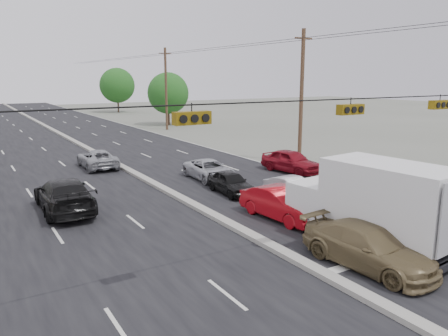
{
  "coord_description": "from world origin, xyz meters",
  "views": [
    {
      "loc": [
        -9.84,
        -10.41,
        6.53
      ],
      "look_at": [
        0.91,
        7.23,
        2.2
      ],
      "focal_mm": 35.0,
      "sensor_mm": 36.0,
      "label": 1
    }
  ],
  "objects_px": {
    "utility_pole_right_c": "(166,88)",
    "tree_right_far": "(117,85)",
    "box_truck": "(373,203)",
    "oncoming_near": "(64,195)",
    "red_sedan": "(282,204)",
    "utility_pole_right_b": "(301,96)",
    "queue_car_a": "(231,183)",
    "queue_car_c": "(209,170)",
    "queue_car_e": "(291,161)",
    "tree_right_mid": "(168,93)",
    "queue_car_b": "(294,189)",
    "tan_sedan": "(368,247)",
    "oncoming_far": "(97,159)"
  },
  "relations": [
    {
      "from": "utility_pole_right_c",
      "to": "tree_right_mid",
      "type": "xyz_separation_m",
      "value": [
        2.5,
        5.0,
        -0.77
      ]
    },
    {
      "from": "tan_sedan",
      "to": "oncoming_far",
      "type": "bearing_deg",
      "value": 93.78
    },
    {
      "from": "box_truck",
      "to": "oncoming_near",
      "type": "bearing_deg",
      "value": 124.89
    },
    {
      "from": "utility_pole_right_c",
      "to": "tree_right_far",
      "type": "relative_size",
      "value": 1.23
    },
    {
      "from": "tree_right_far",
      "to": "oncoming_near",
      "type": "bearing_deg",
      "value": -110.38
    },
    {
      "from": "oncoming_near",
      "to": "red_sedan",
      "type": "bearing_deg",
      "value": 143.58
    },
    {
      "from": "tree_right_far",
      "to": "tree_right_mid",
      "type": "bearing_deg",
      "value": -92.29
    },
    {
      "from": "tan_sedan",
      "to": "queue_car_c",
      "type": "bearing_deg",
      "value": 77.92
    },
    {
      "from": "queue_car_b",
      "to": "queue_car_e",
      "type": "bearing_deg",
      "value": 47.64
    },
    {
      "from": "queue_car_a",
      "to": "queue_car_c",
      "type": "xyz_separation_m",
      "value": [
        0.67,
        3.67,
        -0.02
      ]
    },
    {
      "from": "utility_pole_right_c",
      "to": "oncoming_near",
      "type": "relative_size",
      "value": 1.77
    },
    {
      "from": "oncoming_near",
      "to": "utility_pole_right_c",
      "type": "bearing_deg",
      "value": -121.08
    },
    {
      "from": "queue_car_c",
      "to": "queue_car_e",
      "type": "height_order",
      "value": "queue_car_e"
    },
    {
      "from": "tan_sedan",
      "to": "queue_car_c",
      "type": "relative_size",
      "value": 1.11
    },
    {
      "from": "box_truck",
      "to": "queue_car_b",
      "type": "distance_m",
      "value": 6.85
    },
    {
      "from": "box_truck",
      "to": "oncoming_far",
      "type": "bearing_deg",
      "value": 98.1
    },
    {
      "from": "red_sedan",
      "to": "oncoming_near",
      "type": "bearing_deg",
      "value": 137.57
    },
    {
      "from": "tan_sedan",
      "to": "queue_car_c",
      "type": "xyz_separation_m",
      "value": [
        1.81,
        14.42,
        -0.1
      ]
    },
    {
      "from": "utility_pole_right_c",
      "to": "queue_car_b",
      "type": "xyz_separation_m",
      "value": [
        -7.35,
        -33.02,
        -4.5
      ]
    },
    {
      "from": "tree_right_far",
      "to": "red_sedan",
      "type": "distance_m",
      "value": 66.67
    },
    {
      "from": "box_truck",
      "to": "oncoming_near",
      "type": "height_order",
      "value": "box_truck"
    },
    {
      "from": "red_sedan",
      "to": "queue_car_b",
      "type": "height_order",
      "value": "red_sedan"
    },
    {
      "from": "box_truck",
      "to": "queue_car_c",
      "type": "bearing_deg",
      "value": 83.76
    },
    {
      "from": "tree_right_mid",
      "to": "oncoming_far",
      "type": "xyz_separation_m",
      "value": [
        -16.49,
        -23.97,
        -3.67
      ]
    },
    {
      "from": "queue_car_a",
      "to": "queue_car_b",
      "type": "height_order",
      "value": "queue_car_a"
    },
    {
      "from": "tree_right_mid",
      "to": "tan_sedan",
      "type": "bearing_deg",
      "value": -105.99
    },
    {
      "from": "tree_right_mid",
      "to": "oncoming_near",
      "type": "relative_size",
      "value": 1.26
    },
    {
      "from": "utility_pole_right_c",
      "to": "tree_right_far",
      "type": "bearing_deg",
      "value": 83.35
    },
    {
      "from": "tan_sedan",
      "to": "queue_car_a",
      "type": "distance_m",
      "value": 10.81
    },
    {
      "from": "tree_right_far",
      "to": "queue_car_c",
      "type": "height_order",
      "value": "tree_right_far"
    },
    {
      "from": "utility_pole_right_c",
      "to": "red_sedan",
      "type": "height_order",
      "value": "utility_pole_right_c"
    },
    {
      "from": "tree_right_far",
      "to": "red_sedan",
      "type": "height_order",
      "value": "tree_right_far"
    },
    {
      "from": "queue_car_e",
      "to": "tan_sedan",
      "type": "bearing_deg",
      "value": -127.92
    },
    {
      "from": "queue_car_c",
      "to": "queue_car_e",
      "type": "relative_size",
      "value": 0.98
    },
    {
      "from": "utility_pole_right_b",
      "to": "queue_car_a",
      "type": "height_order",
      "value": "utility_pole_right_b"
    },
    {
      "from": "box_truck",
      "to": "queue_car_c",
      "type": "distance_m",
      "value": 13.21
    },
    {
      "from": "tree_right_mid",
      "to": "red_sedan",
      "type": "relative_size",
      "value": 1.6
    },
    {
      "from": "tree_right_far",
      "to": "queue_car_c",
      "type": "bearing_deg",
      "value": -102.32
    },
    {
      "from": "utility_pole_right_b",
      "to": "oncoming_far",
      "type": "height_order",
      "value": "utility_pole_right_b"
    },
    {
      "from": "tree_right_mid",
      "to": "queue_car_b",
      "type": "xyz_separation_m",
      "value": [
        -9.85,
        -38.02,
        -3.73
      ]
    },
    {
      "from": "tan_sedan",
      "to": "oncoming_near",
      "type": "height_order",
      "value": "oncoming_near"
    },
    {
      "from": "tan_sedan",
      "to": "queue_car_e",
      "type": "bearing_deg",
      "value": 55.01
    },
    {
      "from": "tan_sedan",
      "to": "oncoming_near",
      "type": "distance_m",
      "value": 14.39
    },
    {
      "from": "queue_car_b",
      "to": "oncoming_near",
      "type": "relative_size",
      "value": 0.65
    },
    {
      "from": "oncoming_far",
      "to": "queue_car_b",
      "type": "bearing_deg",
      "value": 116.87
    },
    {
      "from": "box_truck",
      "to": "oncoming_far",
      "type": "distance_m",
      "value": 21.23
    },
    {
      "from": "oncoming_far",
      "to": "red_sedan",
      "type": "bearing_deg",
      "value": 105.72
    },
    {
      "from": "oncoming_far",
      "to": "utility_pole_right_b",
      "type": "bearing_deg",
      "value": 158.28
    },
    {
      "from": "red_sedan",
      "to": "utility_pole_right_b",
      "type": "bearing_deg",
      "value": 41.2
    },
    {
      "from": "utility_pole_right_c",
      "to": "oncoming_far",
      "type": "bearing_deg",
      "value": -126.4
    }
  ]
}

